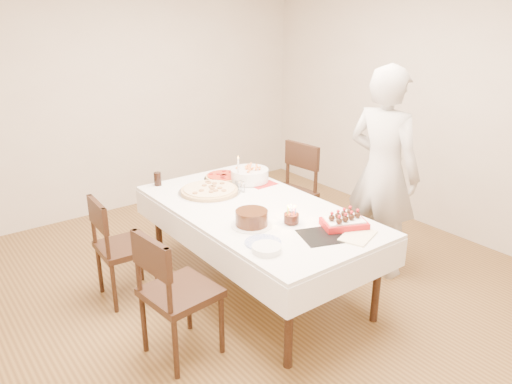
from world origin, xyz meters
TOP-DOWN VIEW (x-y plane):
  - floor at (0.00, 0.00)m, footprint 5.00×5.00m
  - wall_back at (0.00, 2.50)m, footprint 4.50×0.04m
  - wall_right at (2.25, 0.00)m, footprint 0.04×5.00m
  - dining_table at (-0.10, 0.03)m, footprint 1.44×2.28m
  - chair_right_savory at (0.71, 0.58)m, footprint 0.57×0.57m
  - chair_left_savory at (-1.02, 0.58)m, footprint 0.49×0.49m
  - chair_left_dessert at (-1.02, -0.34)m, footprint 0.54×0.54m
  - person at (1.00, -0.36)m, footprint 0.54×0.74m
  - pizza_white at (-0.21, 0.56)m, footprint 0.58×0.58m
  - pizza_pepperoni at (0.10, 0.80)m, footprint 0.46×0.46m
  - red_placemat at (0.30, 0.49)m, footprint 0.25×0.25m
  - pasta_bowl at (0.25, 0.59)m, footprint 0.45×0.45m
  - taper_candle at (0.10, 0.55)m, footprint 0.07×0.07m
  - shaker_pair at (0.04, 0.40)m, footprint 0.08×0.08m
  - cola_glass at (-0.49, 1.02)m, footprint 0.08×0.08m
  - layer_cake at (-0.33, -0.23)m, footprint 0.39×0.39m
  - cake_board at (-0.04, -0.68)m, footprint 0.39×0.39m
  - birthday_cake at (-0.07, -0.38)m, footprint 0.14×0.14m
  - strawberry_box at (0.20, -0.67)m, footprint 0.38×0.33m
  - box_lid at (0.16, -0.84)m, footprint 0.34×0.29m
  - plate_stack at (-0.50, -0.63)m, footprint 0.22×0.22m
  - china_plate at (-0.45, -0.51)m, footprint 0.28×0.28m

SIDE VIEW (x-z plane):
  - floor at x=0.00m, z-range 0.00..0.00m
  - dining_table at x=-0.10m, z-range 0.00..0.75m
  - chair_left_savory at x=-1.02m, z-range 0.00..0.91m
  - chair_left_dessert at x=-1.02m, z-range 0.00..0.96m
  - chair_right_savory at x=0.71m, z-range 0.00..1.02m
  - red_placemat at x=0.30m, z-range 0.75..0.75m
  - cake_board at x=-0.04m, z-range 0.74..0.76m
  - box_lid at x=0.16m, z-range 0.74..0.76m
  - china_plate at x=-0.45m, z-range 0.75..0.76m
  - plate_stack at x=-0.50m, z-range 0.75..0.79m
  - pizza_white at x=-0.21m, z-range 0.75..0.79m
  - pizza_pepperoni at x=0.10m, z-range 0.75..0.79m
  - strawberry_box at x=0.20m, z-range 0.75..0.83m
  - shaker_pair at x=0.04m, z-range 0.75..0.84m
  - layer_cake at x=-0.33m, z-range 0.75..0.87m
  - cola_glass at x=-0.49m, z-range 0.75..0.87m
  - pasta_bowl at x=0.25m, z-range 0.76..0.87m
  - birthday_cake at x=-0.07m, z-range 0.76..0.89m
  - taper_candle at x=0.10m, z-range 0.75..1.04m
  - person at x=1.00m, z-range 0.00..1.88m
  - wall_back at x=0.00m, z-range 0.00..2.70m
  - wall_right at x=2.25m, z-range 0.00..2.70m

